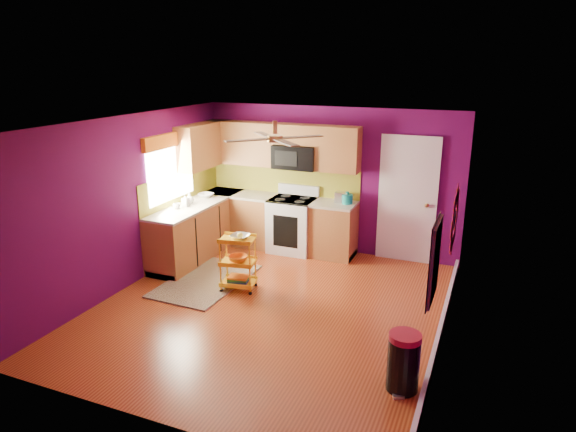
% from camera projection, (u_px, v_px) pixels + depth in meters
% --- Properties ---
extents(ground, '(5.00, 5.00, 0.00)m').
position_uv_depth(ground, '(270.00, 308.00, 6.98)').
color(ground, maroon).
rests_on(ground, ground).
extents(room_envelope, '(4.54, 5.04, 2.52)m').
position_uv_depth(room_envelope, '(271.00, 192.00, 6.49)').
color(room_envelope, '#54094A').
rests_on(room_envelope, ground).
extents(lower_cabinets, '(2.81, 2.31, 0.94)m').
position_uv_depth(lower_cabinets, '(243.00, 227.00, 8.95)').
color(lower_cabinets, brown).
rests_on(lower_cabinets, ground).
extents(electric_range, '(0.76, 0.66, 1.13)m').
position_uv_depth(electric_range, '(293.00, 224.00, 8.96)').
color(electric_range, white).
rests_on(electric_range, ground).
extents(upper_cabinetry, '(2.80, 2.30, 1.26)m').
position_uv_depth(upper_cabinetry, '(256.00, 147.00, 8.83)').
color(upper_cabinetry, brown).
rests_on(upper_cabinetry, ground).
extents(left_window, '(0.08, 1.35, 1.08)m').
position_uv_depth(left_window, '(170.00, 157.00, 8.21)').
color(left_window, white).
rests_on(left_window, ground).
extents(panel_door, '(0.95, 0.11, 2.15)m').
position_uv_depth(panel_door, '(407.00, 201.00, 8.37)').
color(panel_door, white).
rests_on(panel_door, ground).
extents(right_wall_art, '(0.04, 2.74, 1.04)m').
position_uv_depth(right_wall_art, '(447.00, 236.00, 5.44)').
color(right_wall_art, black).
rests_on(right_wall_art, ground).
extents(ceiling_fan, '(1.01, 1.01, 0.26)m').
position_uv_depth(ceiling_fan, '(275.00, 138.00, 6.49)').
color(ceiling_fan, '#BF8C3F').
rests_on(ceiling_fan, ground).
extents(shag_rug, '(1.09, 1.74, 0.02)m').
position_uv_depth(shag_rug, '(206.00, 281.00, 7.81)').
color(shag_rug, black).
rests_on(shag_rug, ground).
extents(rolling_cart, '(0.55, 0.44, 0.89)m').
position_uv_depth(rolling_cart, '(238.00, 261.00, 7.41)').
color(rolling_cart, yellow).
rests_on(rolling_cart, ground).
extents(trash_can, '(0.43, 0.43, 0.63)m').
position_uv_depth(trash_can, '(403.00, 362.00, 5.17)').
color(trash_can, black).
rests_on(trash_can, ground).
extents(teal_kettle, '(0.18, 0.18, 0.21)m').
position_uv_depth(teal_kettle, '(347.00, 199.00, 8.52)').
color(teal_kettle, teal).
rests_on(teal_kettle, lower_cabinets).
extents(toaster, '(0.22, 0.15, 0.18)m').
position_uv_depth(toaster, '(342.00, 197.00, 8.58)').
color(toaster, beige).
rests_on(toaster, lower_cabinets).
extents(soap_bottle_a, '(0.10, 0.10, 0.21)m').
position_uv_depth(soap_bottle_a, '(185.00, 200.00, 8.34)').
color(soap_bottle_a, '#EA3F72').
rests_on(soap_bottle_a, lower_cabinets).
extents(soap_bottle_b, '(0.14, 0.14, 0.19)m').
position_uv_depth(soap_bottle_b, '(190.00, 198.00, 8.51)').
color(soap_bottle_b, white).
rests_on(soap_bottle_b, lower_cabinets).
extents(counter_dish, '(0.26, 0.26, 0.06)m').
position_uv_depth(counter_dish, '(206.00, 195.00, 8.95)').
color(counter_dish, white).
rests_on(counter_dish, lower_cabinets).
extents(counter_cup, '(0.11, 0.11, 0.09)m').
position_uv_depth(counter_cup, '(177.00, 206.00, 8.23)').
color(counter_cup, white).
rests_on(counter_cup, lower_cabinets).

